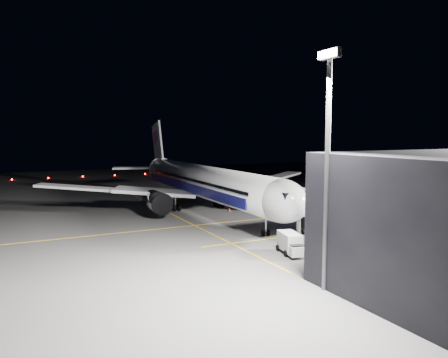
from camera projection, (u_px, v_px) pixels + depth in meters
ground at (204, 212)px, 76.77m from camera, size 200.00×200.00×0.00m
guide_line_main at (230, 222)px, 67.85m from camera, size 0.25×80.00×0.01m
guide_line_cross at (172, 214)px, 74.13m from camera, size 70.00×0.25×0.01m
guide_line_side at (332, 231)px, 61.54m from camera, size 0.25×40.00×0.01m
airliner at (202, 182)px, 77.19m from camera, size 61.48×54.22×16.64m
jet_bridge at (375, 195)px, 64.61m from camera, size 3.60×34.40×6.30m
floodlight_mast_south at (327, 149)px, 37.15m from camera, size 2.40×0.67×20.70m
taxiway_lights at (115, 175)px, 140.96m from camera, size 0.44×60.44×0.44m
service_truck at (291, 243)px, 49.54m from camera, size 4.99×2.91×2.40m
baggage_tug at (315, 201)px, 83.60m from camera, size 2.91×2.49×1.89m
safety_cone_a at (215, 205)px, 82.05m from camera, size 0.40×0.40×0.60m
safety_cone_b at (229, 210)px, 76.88m from camera, size 0.44×0.44×0.66m
safety_cone_c at (243, 203)px, 84.38m from camera, size 0.39×0.39×0.58m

